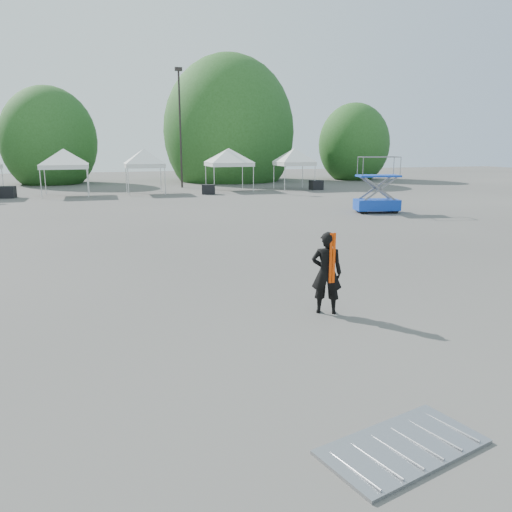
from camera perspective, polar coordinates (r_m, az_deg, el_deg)
name	(u,v)px	position (r m, az deg, el deg)	size (l,w,h in m)	color
ground	(269,295)	(12.27, 1.51, -4.43)	(120.00, 120.00, 0.00)	#474442
light_pole_east	(180,121)	(43.67, -8.67, 14.98)	(0.60, 0.25, 9.80)	black
tree_mid_w	(49,141)	(51.27, -22.57, 12.04)	(4.16, 4.16, 6.33)	#382314
tree_mid_e	(229,132)	(51.72, -3.11, 13.96)	(5.12, 5.12, 7.79)	#382314
tree_far_e	(354,144)	(54.58, 11.12, 12.40)	(3.84, 3.84, 5.84)	#382314
tent_d	(63,152)	(38.62, -21.15, 10.98)	(4.59, 4.59, 3.88)	silver
tent_e	(144,152)	(38.62, -12.69, 11.50)	(3.99, 3.99, 3.88)	silver
tent_f	(229,152)	(40.52, -3.14, 11.82)	(4.73, 4.73, 3.88)	silver
tent_g	(294,151)	(41.65, 4.41, 11.82)	(3.97, 3.97, 3.88)	silver
man	(327,273)	(10.83, 8.07, -1.90)	(0.78, 0.67, 1.80)	black
scissor_lift	(378,185)	(27.74, 13.75, 7.92)	(2.49, 1.59, 2.98)	#0B3496
barrier_left	(403,446)	(6.69, 16.45, -20.13)	(2.23, 1.50, 0.06)	gray
crate_west	(7,192)	(38.61, -26.56, 6.54)	(1.03, 0.80, 0.80)	black
crate_mid	(208,189)	(37.48, -5.45, 7.59)	(0.92, 0.72, 0.72)	black
crate_east	(316,185)	(41.38, 6.89, 8.06)	(0.99, 0.77, 0.77)	black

